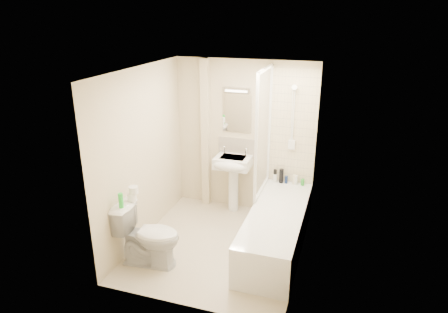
% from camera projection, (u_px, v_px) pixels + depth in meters
% --- Properties ---
extents(floor, '(2.50, 2.50, 0.00)m').
position_uv_depth(floor, '(219.00, 245.00, 5.53)').
color(floor, beige).
rests_on(floor, ground).
extents(wall_back, '(2.20, 0.02, 2.40)m').
position_uv_depth(wall_back, '(244.00, 137.00, 6.23)').
color(wall_back, beige).
rests_on(wall_back, ground).
extents(wall_left, '(0.02, 2.50, 2.40)m').
position_uv_depth(wall_left, '(142.00, 156.00, 5.43)').
color(wall_left, beige).
rests_on(wall_left, ground).
extents(wall_right, '(0.02, 2.50, 2.40)m').
position_uv_depth(wall_right, '(305.00, 175.00, 4.80)').
color(wall_right, beige).
rests_on(wall_right, ground).
extents(ceiling, '(2.20, 2.50, 0.02)m').
position_uv_depth(ceiling, '(218.00, 70.00, 4.70)').
color(ceiling, white).
rests_on(ceiling, wall_back).
extents(tile_back, '(0.70, 0.01, 1.75)m').
position_uv_depth(tile_back, '(293.00, 128.00, 5.93)').
color(tile_back, beige).
rests_on(tile_back, wall_back).
extents(tile_right, '(0.01, 2.10, 1.75)m').
position_uv_depth(tile_right, '(308.00, 152.00, 4.90)').
color(tile_right, beige).
rests_on(tile_right, wall_right).
extents(pipe_boxing, '(0.12, 0.12, 2.40)m').
position_uv_depth(pipe_boxing, '(206.00, 135.00, 6.36)').
color(pipe_boxing, beige).
rests_on(pipe_boxing, ground).
extents(splashback, '(0.60, 0.02, 0.30)m').
position_uv_depth(splashback, '(237.00, 147.00, 6.32)').
color(splashback, beige).
rests_on(splashback, wall_back).
extents(mirror, '(0.46, 0.01, 0.60)m').
position_uv_depth(mirror, '(237.00, 113.00, 6.13)').
color(mirror, white).
rests_on(mirror, wall_back).
extents(strip_light, '(0.42, 0.07, 0.07)m').
position_uv_depth(strip_light, '(237.00, 89.00, 5.98)').
color(strip_light, silver).
rests_on(strip_light, wall_back).
extents(bathtub, '(0.70, 2.10, 0.55)m').
position_uv_depth(bathtub, '(276.00, 229.00, 5.39)').
color(bathtub, white).
rests_on(bathtub, ground).
extents(shower_screen, '(0.04, 0.92, 1.80)m').
position_uv_depth(shower_screen, '(264.00, 132.00, 5.63)').
color(shower_screen, white).
rests_on(shower_screen, bathtub).
extents(shower_fixture, '(0.10, 0.16, 0.99)m').
position_uv_depth(shower_fixture, '(293.00, 120.00, 5.85)').
color(shower_fixture, white).
rests_on(shower_fixture, wall_back).
extents(pedestal_sink, '(0.55, 0.50, 1.06)m').
position_uv_depth(pedestal_sink, '(232.00, 169.00, 6.21)').
color(pedestal_sink, white).
rests_on(pedestal_sink, ground).
extents(bottle_black_a, '(0.05, 0.05, 0.20)m').
position_uv_depth(bottle_black_a, '(275.00, 176.00, 6.19)').
color(bottle_black_a, black).
rests_on(bottle_black_a, bathtub).
extents(bottle_white_a, '(0.06, 0.06, 0.13)m').
position_uv_depth(bottle_white_a, '(275.00, 178.00, 6.20)').
color(bottle_white_a, silver).
rests_on(bottle_white_a, bathtub).
extents(bottle_black_b, '(0.07, 0.07, 0.22)m').
position_uv_depth(bottle_black_b, '(281.00, 176.00, 6.16)').
color(bottle_black_b, black).
rests_on(bottle_black_b, bathtub).
extents(bottle_blue, '(0.05, 0.05, 0.12)m').
position_uv_depth(bottle_blue, '(286.00, 180.00, 6.15)').
color(bottle_blue, navy).
rests_on(bottle_blue, bathtub).
extents(bottle_cream, '(0.05, 0.05, 0.15)m').
position_uv_depth(bottle_cream, '(294.00, 180.00, 6.11)').
color(bottle_cream, beige).
rests_on(bottle_cream, bathtub).
extents(bottle_white_b, '(0.06, 0.06, 0.15)m').
position_uv_depth(bottle_white_b, '(296.00, 180.00, 6.10)').
color(bottle_white_b, silver).
rests_on(bottle_white_b, bathtub).
extents(bottle_green, '(0.06, 0.06, 0.10)m').
position_uv_depth(bottle_green, '(303.00, 182.00, 6.08)').
color(bottle_green, green).
rests_on(bottle_green, bathtub).
extents(toilet, '(0.59, 0.88, 0.81)m').
position_uv_depth(toilet, '(148.00, 235.00, 5.02)').
color(toilet, white).
rests_on(toilet, ground).
extents(toilet_roll_lower, '(0.11, 0.11, 0.10)m').
position_uv_depth(toilet_roll_lower, '(132.00, 197.00, 5.00)').
color(toilet_roll_lower, white).
rests_on(toilet_roll_lower, toilet).
extents(toilet_roll_upper, '(0.12, 0.12, 0.09)m').
position_uv_depth(toilet_roll_upper, '(133.00, 190.00, 4.98)').
color(toilet_roll_upper, white).
rests_on(toilet_roll_upper, toilet_roll_lower).
extents(green_bottle, '(0.06, 0.06, 0.19)m').
position_uv_depth(green_bottle, '(121.00, 201.00, 4.81)').
color(green_bottle, green).
rests_on(green_bottle, toilet).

